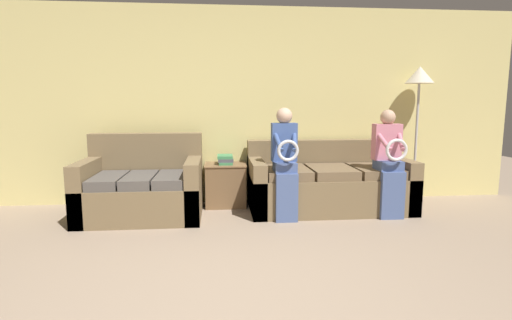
# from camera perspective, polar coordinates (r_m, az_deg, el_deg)

# --- Properties ---
(wall_back) EXTENTS (7.97, 0.06, 2.55)m
(wall_back) POSITION_cam_1_polar(r_m,az_deg,el_deg) (5.32, -4.97, 7.68)
(wall_back) COLOR #DBCC7F
(wall_back) RESTS_ON ground_plane
(couch_main) EXTENTS (1.96, 0.95, 0.84)m
(couch_main) POSITION_cam_1_polar(r_m,az_deg,el_deg) (5.08, 10.20, -3.41)
(couch_main) COLOR brown
(couch_main) RESTS_ON ground_plane
(couch_side) EXTENTS (1.36, 0.98, 0.95)m
(couch_side) POSITION_cam_1_polar(r_m,az_deg,el_deg) (4.87, -15.84, -3.95)
(couch_side) COLOR brown
(couch_side) RESTS_ON ground_plane
(child_left_seated) EXTENTS (0.29, 0.38, 1.27)m
(child_left_seated) POSITION_cam_1_polar(r_m,az_deg,el_deg) (4.51, 4.18, 0.28)
(child_left_seated) COLOR #475B8E
(child_left_seated) RESTS_ON ground_plane
(child_right_seated) EXTENTS (0.32, 0.38, 1.24)m
(child_right_seated) POSITION_cam_1_polar(r_m,az_deg,el_deg) (4.86, 18.49, 0.18)
(child_right_seated) COLOR #475B8E
(child_right_seated) RESTS_ON ground_plane
(side_shelf) EXTENTS (0.53, 0.45, 0.55)m
(side_shelf) POSITION_cam_1_polar(r_m,az_deg,el_deg) (5.16, -4.38, -3.46)
(side_shelf) COLOR brown
(side_shelf) RESTS_ON ground_plane
(book_stack) EXTENTS (0.20, 0.29, 0.11)m
(book_stack) POSITION_cam_1_polar(r_m,az_deg,el_deg) (5.10, -4.39, 0.08)
(book_stack) COLOR #3D8451
(book_stack) RESTS_ON side_shelf
(floor_lamp) EXTENTS (0.37, 0.37, 1.79)m
(floor_lamp) POSITION_cam_1_polar(r_m,az_deg,el_deg) (5.71, 22.28, 9.96)
(floor_lamp) COLOR #2D2B28
(floor_lamp) RESTS_ON ground_plane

